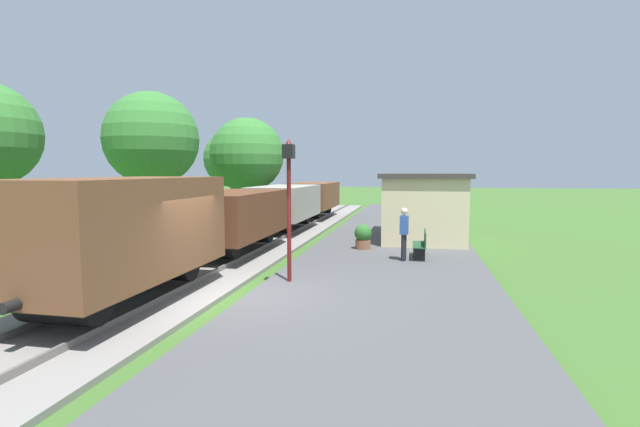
{
  "coord_description": "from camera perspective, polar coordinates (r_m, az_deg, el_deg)",
  "views": [
    {
      "loc": [
        4.03,
        -9.92,
        3.13
      ],
      "look_at": [
        0.87,
        5.26,
        1.69
      ],
      "focal_mm": 25.65,
      "sensor_mm": 36.0,
      "label": 1
    }
  ],
  "objects": [
    {
      "name": "potted_planter",
      "position": [
        17.02,
        5.39,
        -2.84
      ],
      "size": [
        0.64,
        0.64,
        0.92
      ],
      "color": "brown",
      "rests_on": "platform_slab"
    },
    {
      "name": "lamp_post_near",
      "position": [
        11.8,
        -3.91,
        3.71
      ],
      "size": [
        0.28,
        0.28,
        3.7
      ],
      "color": "#591414",
      "rests_on": "platform_slab"
    },
    {
      "name": "rail_near",
      "position": [
        11.82,
        -17.83,
        -9.35
      ],
      "size": [
        0.07,
        60.0,
        0.14
      ],
      "primitive_type": "cube",
      "color": "slate",
      "rests_on": "track_ballast"
    },
    {
      "name": "person_waiting",
      "position": [
        14.92,
        10.44,
        -2.27
      ],
      "size": [
        0.28,
        0.4,
        1.71
      ],
      "rotation": [
        0.0,
        0.0,
        3.04
      ],
      "color": "black",
      "rests_on": "platform_slab"
    },
    {
      "name": "rail_far",
      "position": [
        12.58,
        -23.61,
        -8.66
      ],
      "size": [
        0.07,
        60.0,
        0.14
      ],
      "primitive_type": "cube",
      "color": "slate",
      "rests_on": "track_ballast"
    },
    {
      "name": "track_ballast",
      "position": [
        12.21,
        -20.79,
        -9.6
      ],
      "size": [
        3.8,
        60.0,
        0.12
      ],
      "primitive_type": "cube",
      "color": "gray",
      "rests_on": "ground"
    },
    {
      "name": "tree_trackside_far",
      "position": [
        24.32,
        -20.29,
        8.69
      ],
      "size": [
        4.61,
        4.61,
        7.02
      ],
      "color": "#4C3823",
      "rests_on": "ground"
    },
    {
      "name": "station_hut",
      "position": [
        20.12,
        12.78,
        0.97
      ],
      "size": [
        3.5,
        5.8,
        2.78
      ],
      "color": "beige",
      "rests_on": "platform_slab"
    },
    {
      "name": "bench_near_hut",
      "position": [
        15.56,
        12.53,
        -3.72
      ],
      "size": [
        0.42,
        1.5,
        0.91
      ],
      "color": "#1E4C2D",
      "rests_on": "platform_slab"
    },
    {
      "name": "bench_down_platform",
      "position": [
        24.33,
        12.27,
        -0.49
      ],
      "size": [
        0.42,
        1.5,
        0.91
      ],
      "color": "#1E4C2D",
      "rests_on": "platform_slab"
    },
    {
      "name": "tree_field_left",
      "position": [
        28.64,
        -9.11,
        7.22
      ],
      "size": [
        4.54,
        4.54,
        6.39
      ],
      "color": "#4C3823",
      "rests_on": "ground"
    },
    {
      "name": "ground_plane",
      "position": [
        11.15,
        -10.13,
        -11.07
      ],
      "size": [
        160.0,
        160.0,
        0.0
      ],
      "primitive_type": "plane",
      "color": "#3D6628"
    },
    {
      "name": "platform_slab",
      "position": [
        10.4,
        6.81,
        -11.53
      ],
      "size": [
        6.0,
        60.0,
        0.25
      ],
      "primitive_type": "cube",
      "color": "#4C4C4F",
      "rests_on": "ground"
    },
    {
      "name": "tree_field_distant",
      "position": [
        34.75,
        -10.93,
        6.68
      ],
      "size": [
        4.17,
        4.17,
        6.11
      ],
      "color": "#4C3823",
      "rests_on": "ground"
    },
    {
      "name": "freight_train",
      "position": [
        19.45,
        -7.6,
        0.4
      ],
      "size": [
        2.5,
        26.0,
        2.72
      ],
      "color": "brown",
      "rests_on": "rail_near"
    }
  ]
}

